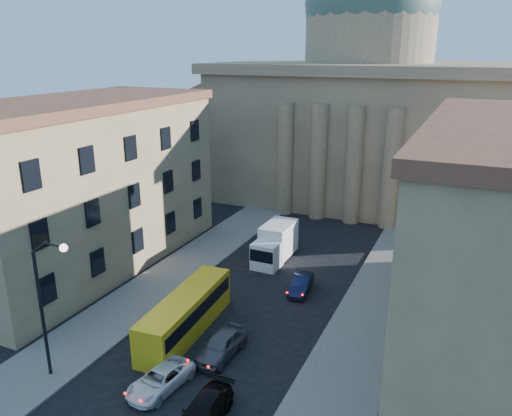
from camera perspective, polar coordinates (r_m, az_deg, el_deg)
The scene contains 11 objects.
sidewalk_left at distance 40.50m, azimuth -13.15°, elevation -10.02°, with size 5.00×60.00×0.15m, color #605D58.
sidewalk_right at distance 34.09m, azimuth 11.30°, elevation -15.58°, with size 5.00×60.00×0.15m, color #605D58.
church at distance 67.38m, azimuth 12.27°, elevation 11.58°, with size 68.02×28.76×36.60m.
building_left at distance 46.03m, azimuth -19.29°, elevation 2.64°, with size 11.60×26.60×14.70m.
street_lamp at distance 30.76m, azimuth -22.82°, elevation -9.43°, with size 2.62×0.44×8.83m.
car_left_mid at distance 30.56m, azimuth -10.87°, elevation -18.70°, with size 2.04×4.42×1.23m, color white.
car_right_mid at distance 27.98m, azimuth -6.06°, elevation -22.22°, with size 1.89×4.66×1.35m, color black.
car_right_far at distance 32.72m, azimuth -3.99°, elevation -15.34°, with size 1.82×4.53×1.54m, color #4B4B50.
car_right_distant at distance 40.53m, azimuth 5.17°, elevation -8.66°, with size 1.37×3.94×1.30m, color #0E1333.
city_bus at distance 34.97m, azimuth -8.01°, elevation -11.76°, with size 2.89×9.98×2.78m.
box_truck at distance 45.84m, azimuth 2.19°, elevation -4.14°, with size 2.44×6.00×3.28m.
Camera 1 is at (14.05, -10.09, 18.58)m, focal length 35.00 mm.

